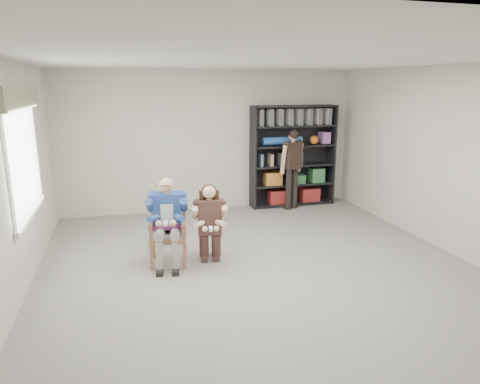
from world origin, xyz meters
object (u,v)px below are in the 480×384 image
object	(u,v)px
seated_man	(168,222)
bookshelf	(293,156)
kneeling_woman	(210,224)
standing_man	(292,170)
armchair	(168,231)

from	to	relation	value
seated_man	bookshelf	xyz separation A→B (m)	(2.90, 2.45, 0.42)
bookshelf	kneeling_woman	bearing A→B (deg)	-131.97
standing_man	kneeling_woman	bearing A→B (deg)	-155.00
armchair	seated_man	xyz separation A→B (m)	(0.00, 0.00, 0.15)
kneeling_woman	standing_man	world-z (taller)	standing_man
armchair	standing_man	xyz separation A→B (m)	(2.76, 2.16, 0.33)
bookshelf	seated_man	bearing A→B (deg)	-139.71
kneeling_woman	armchair	bearing A→B (deg)	177.82
seated_man	standing_man	world-z (taller)	standing_man
standing_man	seated_man	bearing A→B (deg)	-163.23
armchair	seated_man	world-z (taller)	seated_man
kneeling_woman	bookshelf	size ratio (longest dim) A/B	0.55
armchair	bookshelf	size ratio (longest dim) A/B	0.46
seated_man	standing_man	bearing A→B (deg)	47.54
armchair	bookshelf	xyz separation A→B (m)	(2.90, 2.45, 0.56)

